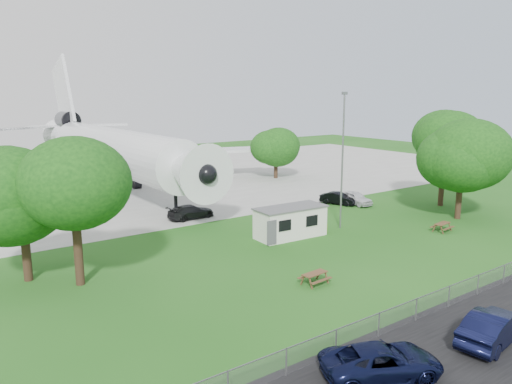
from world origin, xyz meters
TOP-DOWN VIEW (x-y plane):
  - ground at (0.00, 0.00)m, footprint 160.00×160.00m
  - asphalt_strip at (0.00, -13.00)m, footprint 120.00×8.00m
  - concrete_apron at (0.00, 38.00)m, footprint 120.00×46.00m
  - airliner at (-2.00, 35.86)m, footprint 46.36×47.73m
  - site_cabin at (2.79, 6.74)m, footprint 6.82×3.03m
  - picnic_west at (-2.82, -2.41)m, footprint 1.92×1.65m
  - picnic_east at (14.70, 0.12)m, footprint 1.99×1.73m
  - fence at (0.00, -9.50)m, footprint 58.00×0.04m
  - lamp_mast at (8.20, 6.20)m, footprint 0.16×0.16m
  - tree_west_big at (-17.53, 9.08)m, footprint 7.36×7.36m
  - tree_west_small at (-15.00, 6.38)m, footprint 7.43×7.43m
  - tree_east_front at (19.94, 1.95)m, footprint 8.12×8.12m
  - tree_east_back at (23.62, 6.32)m, footprint 8.13×8.13m
  - tree_far_apron at (19.96, 30.58)m, footprint 6.43×6.43m
  - car_centre_sedan at (-1.02, -13.20)m, footprint 5.18×2.45m
  - car_west_estate at (-7.79, -12.02)m, footprint 5.79×4.38m
  - car_ne_hatch at (16.51, 12.10)m, footprint 1.93×4.27m
  - car_ne_sedan at (15.05, 13.25)m, footprint 2.84×4.20m
  - car_apron_van at (-1.10, 17.15)m, footprint 4.79×2.15m

SIDE VIEW (x-z plane):
  - ground at x=0.00m, z-range 0.00..0.00m
  - picnic_west at x=-2.82m, z-range -0.38..0.38m
  - picnic_east at x=14.70m, z-range -0.38..0.38m
  - fence at x=0.00m, z-range -0.65..0.65m
  - asphalt_strip at x=0.00m, z-range 0.00..0.02m
  - concrete_apron at x=0.00m, z-range 0.00..0.03m
  - car_ne_sedan at x=15.05m, z-range 0.00..1.31m
  - car_apron_van at x=-1.10m, z-range 0.00..1.36m
  - car_ne_hatch at x=16.51m, z-range 0.00..1.42m
  - car_west_estate at x=-7.79m, z-range 0.00..1.46m
  - car_centre_sedan at x=-1.02m, z-range 0.00..1.64m
  - site_cabin at x=2.79m, z-range 0.00..2.62m
  - tree_far_apron at x=19.96m, z-range 0.59..8.21m
  - airliner at x=-2.00m, z-range -3.57..14.11m
  - tree_east_front at x=19.94m, z-range 0.92..10.90m
  - tree_west_big at x=-17.53m, z-range 1.12..10.74m
  - lamp_mast at x=8.20m, z-range 0.00..12.00m
  - tree_west_small at x=-15.00m, z-range 1.26..11.23m
  - tree_east_back at x=23.62m, z-range 1.42..12.40m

